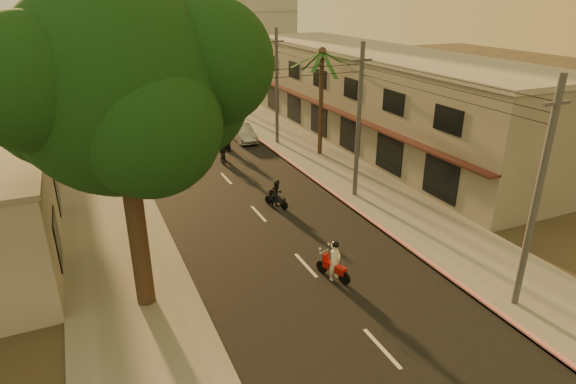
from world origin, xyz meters
name	(u,v)px	position (x,y,z in m)	size (l,w,h in m)	color
ground	(327,289)	(0.00, 0.00, 0.00)	(160.00, 160.00, 0.00)	#383023
road	(203,153)	(0.00, 20.00, 0.01)	(10.00, 140.00, 0.02)	black
sidewalk_right	(292,141)	(7.50, 20.00, 0.06)	(5.00, 140.00, 0.12)	slate
sidewalk_left	(99,166)	(-7.50, 20.00, 0.06)	(5.00, 140.00, 0.12)	slate
curb_stripe	(290,162)	(5.10, 15.00, 0.10)	(0.20, 60.00, 0.20)	red
shophouse_row	(374,96)	(13.95, 18.00, 3.65)	(8.80, 34.20, 7.30)	gray
broadleaf_tree	(130,87)	(-6.61, 2.14, 8.48)	(9.60, 8.70, 12.10)	black
palm_tree	(322,58)	(8.00, 16.00, 7.15)	(5.00, 5.00, 8.20)	black
utility_poles	(276,61)	(6.20, 20.00, 6.54)	(1.20, 48.26, 9.00)	#38383A
filler_right	(257,63)	(14.00, 45.00, 3.00)	(8.00, 14.00, 6.00)	#A39E93
filler_left_near	(6,105)	(-14.00, 34.00, 2.20)	(8.00, 14.00, 4.40)	#A39E93
filler_left_far	(16,64)	(-14.00, 52.00, 3.50)	(8.00, 14.00, 7.00)	#A39E93
scooter_red	(334,262)	(0.63, 0.54, 0.81)	(0.99, 1.78, 1.83)	black
scooter_mid_a	(277,195)	(1.31, 8.42, 0.77)	(1.23, 1.59, 1.68)	black
scooter_mid_b	(222,151)	(0.81, 17.38, 0.84)	(1.21, 1.86, 1.85)	black
scooter_far_a	(226,139)	(1.93, 20.15, 0.83)	(0.92, 1.89, 1.85)	black
scooter_far_b	(198,103)	(3.34, 34.34, 0.83)	(1.23, 1.86, 1.82)	black
parked_car	(242,133)	(3.91, 21.95, 0.67)	(1.51, 4.10, 1.34)	gray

